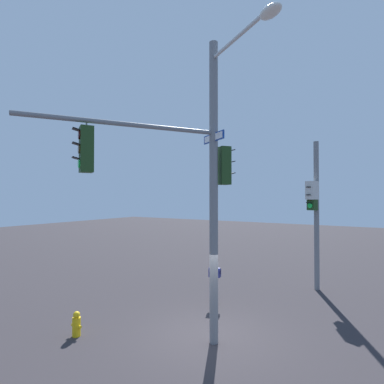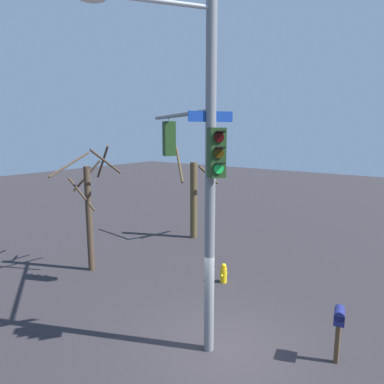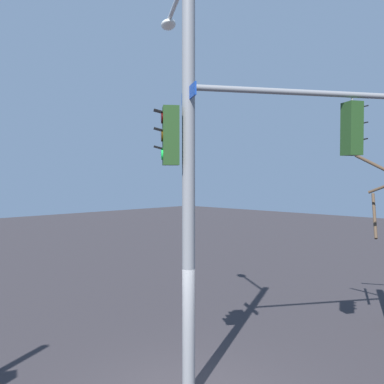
# 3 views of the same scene
# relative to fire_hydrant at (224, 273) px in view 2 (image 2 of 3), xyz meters

# --- Properties ---
(ground_plane) EXTENTS (80.00, 80.00, 0.00)m
(ground_plane) POSITION_rel_fire_hydrant_xyz_m (3.38, 2.04, -0.34)
(ground_plane) COLOR #2D2A2D
(main_signal_pole_assembly) EXTENTS (5.30, 4.83, 8.59)m
(main_signal_pole_assembly) POSITION_rel_fire_hydrant_xyz_m (3.43, 1.20, 4.61)
(main_signal_pole_assembly) COLOR slate
(main_signal_pole_assembly) RESTS_ON ground
(fire_hydrant) EXTENTS (0.38, 0.24, 0.73)m
(fire_hydrant) POSITION_rel_fire_hydrant_xyz_m (0.00, 0.00, 0.00)
(fire_hydrant) COLOR yellow
(fire_hydrant) RESTS_ON ground
(mailbox) EXTENTS (0.48, 0.33, 1.41)m
(mailbox) POSITION_rel_fire_hydrant_xyz_m (2.25, 4.55, 0.76)
(mailbox) COLOR #4C3823
(mailbox) RESTS_ON ground
(bare_tree_behind_pole) EXTENTS (2.26, 2.26, 4.70)m
(bare_tree_behind_pole) POSITION_rel_fire_hydrant_xyz_m (-3.76, -4.09, 1.86)
(bare_tree_behind_pole) COLOR #4F4128
(bare_tree_behind_pole) RESTS_ON ground
(bare_tree_across_street) EXTENTS (2.21, 2.25, 4.99)m
(bare_tree_across_street) POSITION_rel_fire_hydrant_xyz_m (2.11, -4.89, 2.15)
(bare_tree_across_street) COLOR #433426
(bare_tree_across_street) RESTS_ON ground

